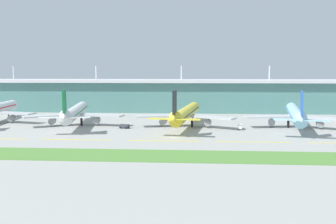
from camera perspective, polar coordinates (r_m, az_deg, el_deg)
ground_plane at (r=154.02m, az=0.69°, el=-3.83°), size 600.00×600.00×0.00m
terminal_building at (r=254.18m, az=2.05°, el=2.52°), size 288.00×34.00×30.03m
airliner_near_middle at (r=193.44m, az=-13.69°, el=-0.04°), size 48.11×68.42×18.90m
airliner_center at (r=183.78m, az=2.67°, el=-0.18°), size 48.43×71.13×18.90m
airliner_far_middle at (r=189.91m, az=18.48°, el=-0.29°), size 47.98×71.47×18.90m
taxiway_stripe_mid_west at (r=153.23m, az=-13.46°, el=-4.04°), size 28.00×0.70×0.04m
taxiway_stripe_centre at (r=146.68m, az=-0.66°, el=-4.32°), size 28.00×0.70×0.04m
taxiway_stripe_mid_east at (r=147.86m, az=12.63°, el=-4.39°), size 28.00×0.70×0.04m
grass_verge at (r=120.99m, az=-0.25°, el=-6.55°), size 300.00×18.00×0.10m
baggage_cart at (r=177.26m, az=10.69°, el=-2.21°), size 2.45×3.83×2.48m
pushback_tug at (r=179.57m, az=-6.51°, el=-2.09°), size 4.96×3.76×1.85m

